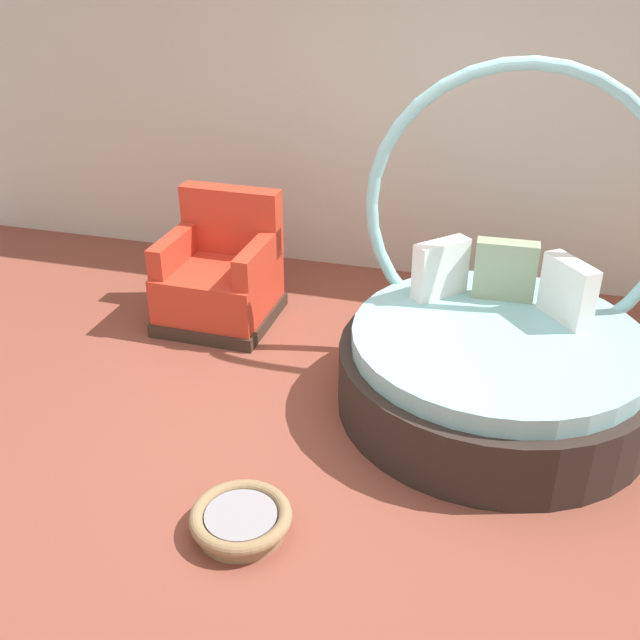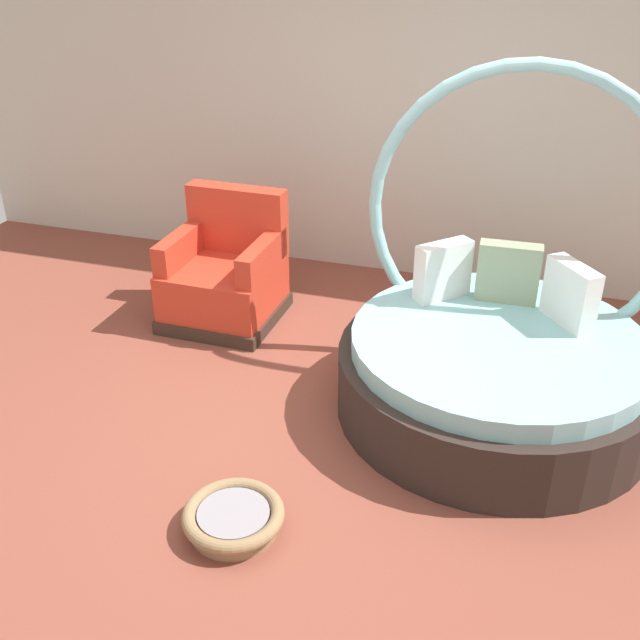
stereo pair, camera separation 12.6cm
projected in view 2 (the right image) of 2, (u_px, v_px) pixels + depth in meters
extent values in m
cube|color=brown|center=(307.00, 440.00, 4.32)|extent=(8.00, 8.00, 0.02)
cube|color=beige|center=(407.00, 99.00, 5.73)|extent=(8.00, 0.12, 2.89)
cylinder|color=#2D231E|center=(494.00, 382.00, 4.48)|extent=(1.90, 1.90, 0.41)
cylinder|color=#8CC6CC|center=(499.00, 344.00, 4.35)|extent=(1.75, 1.75, 0.12)
torus|color=#8CC6CC|center=(519.00, 218.00, 4.50)|extent=(1.88, 0.08, 1.88)
cube|color=white|center=(570.00, 294.00, 4.38)|extent=(0.33, 0.37, 0.38)
cube|color=#93A37F|center=(508.00, 273.00, 4.63)|extent=(0.39, 0.13, 0.38)
cube|color=white|center=(443.00, 271.00, 4.67)|extent=(0.34, 0.35, 0.37)
cube|color=#38281E|center=(225.00, 312.00, 5.59)|extent=(0.81, 0.81, 0.10)
cube|color=red|center=(224.00, 286.00, 5.49)|extent=(0.77, 0.77, 0.34)
cube|color=red|center=(238.00, 219.00, 5.54)|extent=(0.76, 0.17, 0.50)
cube|color=red|center=(182.00, 246.00, 5.44)|extent=(0.13, 0.69, 0.22)
cube|color=red|center=(262.00, 257.00, 5.26)|extent=(0.13, 0.69, 0.22)
cylinder|color=#8E704C|center=(234.00, 524.00, 3.67)|extent=(0.44, 0.44, 0.06)
torus|color=#8E704C|center=(233.00, 514.00, 3.64)|extent=(0.51, 0.51, 0.07)
cylinder|color=gray|center=(233.00, 516.00, 3.64)|extent=(0.36, 0.36, 0.05)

